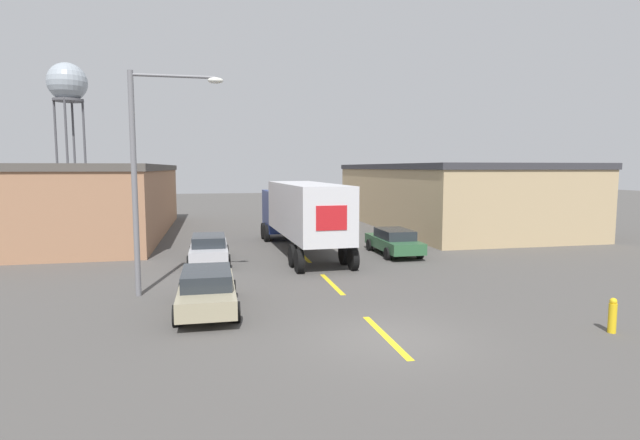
# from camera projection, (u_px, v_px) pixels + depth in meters

# --- Properties ---
(ground_plane) EXTENTS (160.00, 160.00, 0.00)m
(ground_plane) POSITION_uv_depth(u_px,v_px,m) (389.00, 339.00, 13.49)
(ground_plane) COLOR #4C4947
(road_centerline) EXTENTS (0.20, 16.35, 0.01)m
(road_centerline) POSITION_uv_depth(u_px,v_px,m) (332.00, 284.00, 19.91)
(road_centerline) COLOR yellow
(road_centerline) RESTS_ON ground_plane
(warehouse_left) EXTENTS (9.35, 21.81, 4.84)m
(warehouse_left) POSITION_uv_depth(u_px,v_px,m) (96.00, 200.00, 34.36)
(warehouse_left) COLOR #9E7051
(warehouse_left) RESTS_ON ground_plane
(warehouse_right) EXTENTS (11.53, 22.23, 4.91)m
(warehouse_right) POSITION_uv_depth(u_px,v_px,m) (447.00, 195.00, 39.52)
(warehouse_right) COLOR tan
(warehouse_right) RESTS_ON ground_plane
(semi_truck) EXTENTS (3.28, 12.99, 3.82)m
(semi_truck) POSITION_uv_depth(u_px,v_px,m) (300.00, 211.00, 27.35)
(semi_truck) COLOR navy
(semi_truck) RESTS_ON ground_plane
(parked_car_left_near) EXTENTS (1.95, 4.76, 1.37)m
(parked_car_left_near) POSITION_uv_depth(u_px,v_px,m) (207.00, 289.00, 16.11)
(parked_car_left_near) COLOR tan
(parked_car_left_near) RESTS_ON ground_plane
(parked_car_right_mid) EXTENTS (1.95, 4.76, 1.37)m
(parked_car_right_mid) POSITION_uv_depth(u_px,v_px,m) (394.00, 241.00, 26.60)
(parked_car_right_mid) COLOR #2D5B38
(parked_car_right_mid) RESTS_ON ground_plane
(parked_car_left_far) EXTENTS (1.95, 4.76, 1.37)m
(parked_car_left_far) POSITION_uv_depth(u_px,v_px,m) (209.00, 248.00, 24.28)
(parked_car_left_far) COLOR #B2B2B7
(parked_car_left_far) RESTS_ON ground_plane
(water_tower) EXTENTS (4.74, 4.74, 17.61)m
(water_tower) POSITION_uv_depth(u_px,v_px,m) (67.00, 85.00, 62.07)
(water_tower) COLOR #47474C
(water_tower) RESTS_ON ground_plane
(street_lamp) EXTENTS (3.27, 0.32, 7.99)m
(street_lamp) POSITION_uv_depth(u_px,v_px,m) (146.00, 165.00, 17.68)
(street_lamp) COLOR slate
(street_lamp) RESTS_ON ground_plane
(fire_hydrant) EXTENTS (0.22, 0.22, 1.00)m
(fire_hydrant) POSITION_uv_depth(u_px,v_px,m) (613.00, 315.00, 13.98)
(fire_hydrant) COLOR gold
(fire_hydrant) RESTS_ON ground_plane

